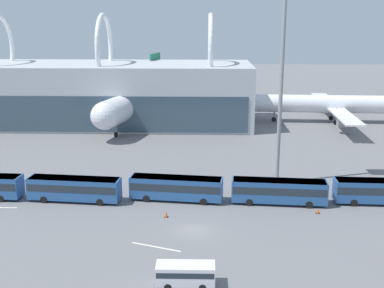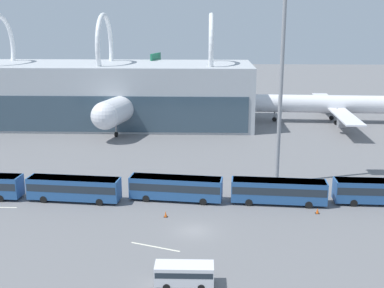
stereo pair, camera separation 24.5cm
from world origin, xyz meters
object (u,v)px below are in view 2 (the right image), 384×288
at_px(service_van_foreground, 184,273).
at_px(shuttle_bus_3, 279,190).
at_px(shuttle_bus_4, 382,190).
at_px(airliner_parked_remote, 333,104).
at_px(shuttle_bus_2, 176,187).
at_px(traffic_cone_0, 166,214).
at_px(floodlight_mast, 283,46).
at_px(traffic_cone_2, 317,211).
at_px(shuttle_bus_1, 74,188).
at_px(airliner_at_gate_far, 136,103).

bearing_deg(service_van_foreground, shuttle_bus_3, -119.44).
height_order(shuttle_bus_4, service_van_foreground, shuttle_bus_4).
distance_m(airliner_parked_remote, shuttle_bus_3, 58.62).
relative_size(shuttle_bus_2, shuttle_bus_3, 1.00).
bearing_deg(traffic_cone_0, service_van_foreground, -78.91).
bearing_deg(floodlight_mast, traffic_cone_2, -73.00).
bearing_deg(shuttle_bus_2, service_van_foreground, -77.67).
relative_size(service_van_foreground, traffic_cone_0, 6.98).
bearing_deg(traffic_cone_2, floodlight_mast, 107.00).
height_order(shuttle_bus_3, service_van_foreground, shuttle_bus_3).
relative_size(airliner_parked_remote, service_van_foreground, 7.61).
xyz_separation_m(shuttle_bus_3, floodlight_mast, (1.00, 8.82, 19.09)).
bearing_deg(service_van_foreground, traffic_cone_0, -79.20).
relative_size(shuttle_bus_1, service_van_foreground, 2.33).
relative_size(shuttle_bus_4, traffic_cone_2, 17.65).
bearing_deg(airliner_at_gate_far, shuttle_bus_1, 12.19).
height_order(airliner_parked_remote, shuttle_bus_3, airliner_parked_remote).
xyz_separation_m(shuttle_bus_3, shuttle_bus_4, (14.27, 0.40, 0.00)).
bearing_deg(airliner_parked_remote, traffic_cone_2, 77.01).
relative_size(shuttle_bus_3, floodlight_mast, 0.42).
distance_m(traffic_cone_0, traffic_cone_2, 20.01).
distance_m(shuttle_bus_1, shuttle_bus_4, 42.81).
relative_size(airliner_at_gate_far, floodlight_mast, 1.26).
bearing_deg(shuttle_bus_3, shuttle_bus_4, 6.05).
height_order(shuttle_bus_3, shuttle_bus_4, same).
bearing_deg(shuttle_bus_4, shuttle_bus_3, -176.22).
bearing_deg(airliner_parked_remote, floodlight_mast, 69.15).
bearing_deg(shuttle_bus_4, shuttle_bus_1, -177.47).
bearing_deg(shuttle_bus_3, floodlight_mast, 87.94).
bearing_deg(service_van_foreground, shuttle_bus_1, -52.92).
relative_size(shuttle_bus_2, traffic_cone_0, 16.27).
xyz_separation_m(airliner_at_gate_far, shuttle_bus_3, (26.93, -48.97, -3.63)).
distance_m(shuttle_bus_4, floodlight_mast, 24.72).
height_order(shuttle_bus_1, traffic_cone_0, shuttle_bus_1).
bearing_deg(airliner_at_gate_far, shuttle_bus_4, 54.38).
distance_m(airliner_parked_remote, shuttle_bus_4, 54.76).
bearing_deg(airliner_at_gate_far, traffic_cone_2, 45.26).
xyz_separation_m(airliner_parked_remote, traffic_cone_0, (-36.16, -59.85, -4.20)).
height_order(floodlight_mast, traffic_cone_0, floodlight_mast).
distance_m(shuttle_bus_1, floodlight_mast, 36.23).
height_order(airliner_at_gate_far, traffic_cone_2, airliner_at_gate_far).
distance_m(shuttle_bus_2, traffic_cone_2, 19.51).
distance_m(airliner_parked_remote, traffic_cone_2, 60.39).
height_order(shuttle_bus_2, traffic_cone_0, shuttle_bus_2).
distance_m(shuttle_bus_1, shuttle_bus_2, 14.29).
bearing_deg(traffic_cone_2, traffic_cone_0, -174.72).
height_order(floodlight_mast, traffic_cone_2, floodlight_mast).
relative_size(shuttle_bus_2, traffic_cone_2, 17.83).
bearing_deg(shuttle_bus_2, airliner_parked_remote, 63.36).
height_order(shuttle_bus_1, floodlight_mast, floodlight_mast).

